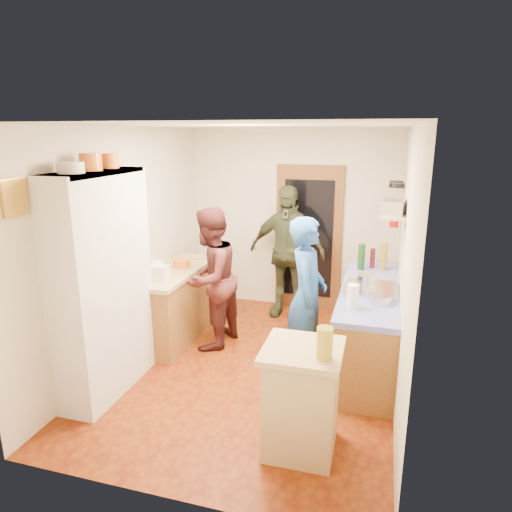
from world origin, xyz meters
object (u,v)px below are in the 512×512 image
at_px(island_base, 301,402).
at_px(person_left, 214,278).
at_px(hutch_body, 102,285).
at_px(person_hob, 310,297).
at_px(person_back, 288,252).
at_px(right_counter_base, 368,326).

height_order(island_base, person_left, person_left).
height_order(hutch_body, person_hob, hutch_body).
relative_size(island_base, person_back, 0.46).
relative_size(hutch_body, person_back, 1.18).
bearing_deg(island_base, hutch_body, 168.99).
relative_size(right_counter_base, person_hob, 1.29).
xyz_separation_m(person_left, person_back, (0.64, 1.16, 0.08)).
distance_m(person_hob, person_back, 1.61).
xyz_separation_m(person_hob, person_left, (-1.21, 0.34, -0.00)).
height_order(person_left, person_back, person_back).
bearing_deg(hutch_body, person_hob, 25.06).
distance_m(hutch_body, island_base, 2.19).
bearing_deg(person_left, right_counter_base, 101.42).
bearing_deg(right_counter_base, person_hob, -145.67).
bearing_deg(person_back, hutch_body, -111.93).
xyz_separation_m(island_base, person_left, (-1.37, 1.63, 0.42)).
height_order(right_counter_base, island_base, island_base).
bearing_deg(right_counter_base, island_base, -104.86).
bearing_deg(person_left, person_back, 160.24).
height_order(right_counter_base, person_hob, person_hob).
xyz_separation_m(hutch_body, person_back, (1.32, 2.39, -0.17)).
bearing_deg(island_base, person_hob, 97.04).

